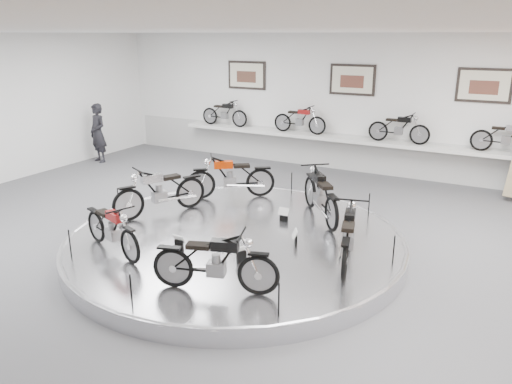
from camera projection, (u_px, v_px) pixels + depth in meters
The scene contains 21 objects.
floor at pixel (227, 255), 9.35m from camera, with size 16.00×16.00×0.00m, color #525254.
ceiling at pixel (223, 31), 8.14m from camera, with size 16.00×16.00×0.00m, color white.
wall_back at pixel (351, 104), 14.61m from camera, with size 16.00×16.00×0.00m, color white.
dado_band at pixel (348, 152), 15.03m from camera, with size 15.68×0.04×1.10m, color #BCBCBA.
display_platform at pixel (235, 242), 9.55m from camera, with size 6.40×6.40×0.30m, color silver.
platform_rim at pixel (235, 236), 9.52m from camera, with size 6.40×6.40×0.10m, color #B2B2BA.
shelf at pixel (346, 139), 14.66m from camera, with size 11.00×0.55×0.10m, color silver.
poster_left at pixel (247, 75), 15.95m from camera, with size 1.35×0.06×0.88m, color beige.
poster_center at pixel (352, 80), 14.36m from camera, with size 1.35×0.06×0.88m, color beige.
poster_right at pixel (484, 85), 12.78m from camera, with size 1.35×0.06×0.88m, color beige.
shelf_bike_a at pixel (225, 115), 16.44m from camera, with size 1.22×0.42×0.73m, color black, non-canonical shape.
shelf_bike_b at pixel (300, 121), 15.22m from camera, with size 1.22×0.42×0.73m, color maroon, non-canonical shape.
shelf_bike_c at pixel (399, 130), 13.85m from camera, with size 1.22×0.42×0.73m, color black, non-canonical shape.
shelf_bike_d at pixel (506, 139), 12.63m from camera, with size 1.22×0.42×0.73m, color silver, non-canonical shape.
bike_a at pixel (321, 194), 10.22m from camera, with size 1.80×0.64×1.06m, color black, non-canonical shape.
bike_b at pixel (231, 176), 11.53m from camera, with size 1.75×0.62×1.03m, color #B32A02, non-canonical shape.
bike_c at pixel (160, 191), 10.45m from camera, with size 1.78×0.63×1.05m, color silver, non-canonical shape.
bike_d at pixel (112, 228), 8.64m from camera, with size 1.54×0.54×0.90m, color maroon, non-canonical shape.
bike_e at pixel (215, 261), 7.30m from camera, with size 1.63×0.58×0.96m, color black, non-canonical shape.
bike_f at pixel (348, 235), 8.24m from camera, with size 1.67×0.59×0.98m, color black, non-canonical shape.
visitor at pixel (98, 133), 15.92m from camera, with size 0.68×0.45×1.88m, color black.
Camera 1 is at (4.54, -7.26, 3.96)m, focal length 35.00 mm.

